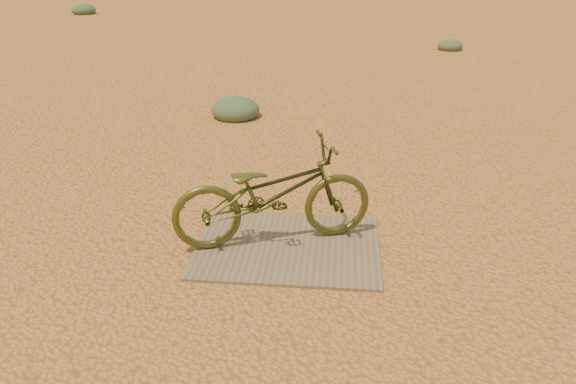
{
  "coord_description": "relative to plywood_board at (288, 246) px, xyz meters",
  "views": [
    {
      "loc": [
        0.59,
        -4.22,
        2.19
      ],
      "look_at": [
        0.22,
        -0.42,
        0.48
      ],
      "focal_mm": 35.0,
      "sensor_mm": 36.0,
      "label": 1
    }
  ],
  "objects": [
    {
      "name": "kale_a",
      "position": [
        -1.05,
        3.46,
        -0.01
      ],
      "size": [
        0.65,
        0.65,
        0.36
      ],
      "primitive_type": "ellipsoid",
      "color": "#4F6B46",
      "rests_on": "ground"
    },
    {
      "name": "ground",
      "position": [
        -0.22,
        0.42,
        -0.01
      ],
      "size": [
        120.0,
        120.0,
        0.0
      ],
      "primitive_type": "plane",
      "color": "#C58746",
      "rests_on": "ground"
    },
    {
      "name": "plywood_board",
      "position": [
        0.0,
        0.0,
        0.0
      ],
      "size": [
        1.42,
        1.1,
        0.02
      ],
      "primitive_type": "cube",
      "color": "#71624D",
      "rests_on": "ground"
    },
    {
      "name": "bicycle",
      "position": [
        -0.12,
        0.06,
        0.42
      ],
      "size": [
        1.64,
        1.0,
        0.81
      ],
      "primitive_type": "imported",
      "rotation": [
        0.0,
        0.0,
        1.89
      ],
      "color": "#464A1B",
      "rests_on": "plywood_board"
    },
    {
      "name": "kale_b",
      "position": [
        2.68,
        8.95,
        -0.01
      ],
      "size": [
        0.53,
        0.53,
        0.29
      ],
      "primitive_type": "ellipsoid",
      "color": "#4F6B46",
      "rests_on": "ground"
    },
    {
      "name": "kale_c",
      "position": [
        -8.08,
        14.44,
        -0.01
      ],
      "size": [
        0.76,
        0.76,
        0.42
      ],
      "primitive_type": "ellipsoid",
      "color": "#4F6B46",
      "rests_on": "ground"
    }
  ]
}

